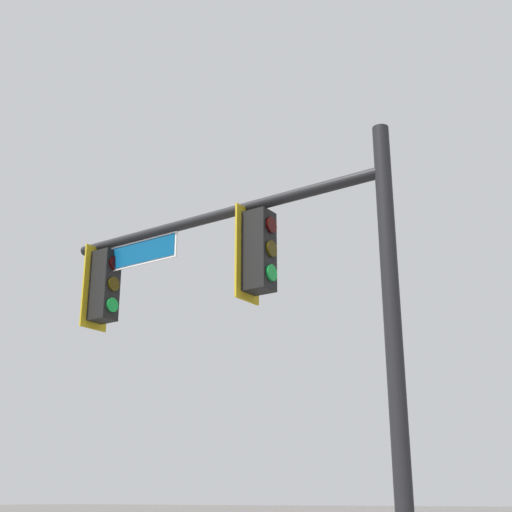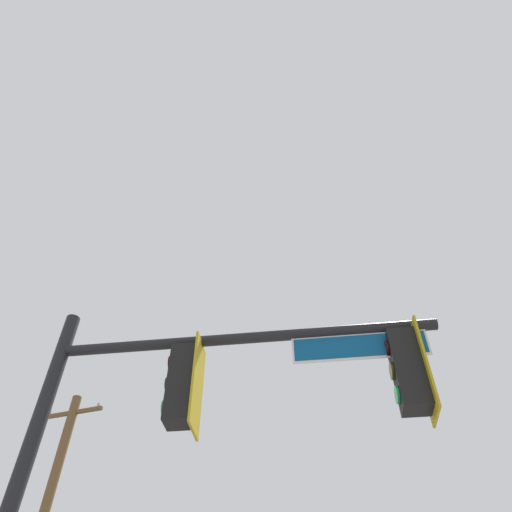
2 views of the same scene
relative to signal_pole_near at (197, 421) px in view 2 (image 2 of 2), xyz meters
name	(u,v)px [view 2 (image 2 of 2)]	position (x,y,z in m)	size (l,w,h in m)	color
signal_pole_near	(197,421)	(0.00, 0.00, 0.00)	(5.30, 0.62, 6.23)	black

